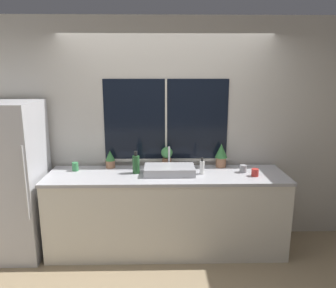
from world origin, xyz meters
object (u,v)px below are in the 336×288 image
object	(u,v)px
refrigerator	(8,180)
mug_grey	(243,169)
soap_bottle	(202,167)
mug_green	(75,167)
mug_red	(255,172)
sink	(169,170)
potted_plant_left	(110,159)
potted_plant_center	(167,156)
bottle_tall	(136,164)
potted_plant_right	(221,154)

from	to	relation	value
refrigerator	mug_grey	size ratio (longest dim) A/B	20.40
soap_bottle	mug_grey	bearing A→B (deg)	5.93
refrigerator	mug_green	size ratio (longest dim) A/B	17.65
soap_bottle	mug_red	xyz separation A→B (m)	(0.58, -0.09, -0.04)
sink	potted_plant_left	xyz separation A→B (m)	(-0.71, 0.26, 0.06)
mug_red	refrigerator	bearing A→B (deg)	178.46
sink	potted_plant_center	xyz separation A→B (m)	(-0.02, 0.26, 0.09)
sink	soap_bottle	xyz separation A→B (m)	(0.37, -0.01, 0.03)
soap_bottle	bottle_tall	size ratio (longest dim) A/B	0.74
refrigerator	mug_grey	xyz separation A→B (m)	(2.67, 0.06, 0.10)
soap_bottle	sink	bearing A→B (deg)	177.81
bottle_tall	sink	bearing A→B (deg)	-4.78
refrigerator	sink	size ratio (longest dim) A/B	3.09
bottle_tall	mug_green	xyz separation A→B (m)	(-0.72, 0.10, -0.06)
sink	bottle_tall	world-z (taller)	sink
potted_plant_right	mug_green	world-z (taller)	potted_plant_right
bottle_tall	mug_red	bearing A→B (deg)	-5.77
mug_red	mug_green	bearing A→B (deg)	173.37
refrigerator	potted_plant_center	size ratio (longest dim) A/B	7.00
mug_red	potted_plant_center	bearing A→B (deg)	159.81
refrigerator	sink	xyz separation A→B (m)	(1.82, 0.03, 0.10)
potted_plant_right	soap_bottle	size ratio (longest dim) A/B	1.49
refrigerator	bottle_tall	xyz separation A→B (m)	(1.44, 0.06, 0.16)
refrigerator	potted_plant_left	distance (m)	1.16
potted_plant_right	soap_bottle	distance (m)	0.39
potted_plant_left	mug_grey	world-z (taller)	potted_plant_left
sink	potted_plant_right	size ratio (longest dim) A/B	1.99
potted_plant_left	mug_green	distance (m)	0.41
potted_plant_center	soap_bottle	size ratio (longest dim) A/B	1.31
bottle_tall	mug_green	world-z (taller)	bottle_tall
sink	bottle_tall	distance (m)	0.39
potted_plant_center	mug_red	bearing A→B (deg)	-20.19
mug_grey	potted_plant_left	bearing A→B (deg)	171.96
refrigerator	mug_red	distance (m)	2.77
potted_plant_left	soap_bottle	size ratio (longest dim) A/B	1.11
mug_green	mug_red	bearing A→B (deg)	-6.63
potted_plant_left	soap_bottle	bearing A→B (deg)	-14.08
mug_red	potted_plant_right	bearing A→B (deg)	131.55
sink	potted_plant_center	distance (m)	0.27
potted_plant_center	potted_plant_left	bearing A→B (deg)	180.00
potted_plant_left	bottle_tall	size ratio (longest dim) A/B	0.82
sink	refrigerator	bearing A→B (deg)	-179.12
mug_grey	mug_red	xyz separation A→B (m)	(0.10, -0.14, -0.00)
refrigerator	mug_green	xyz separation A→B (m)	(0.72, 0.16, 0.10)
potted_plant_center	potted_plant_right	bearing A→B (deg)	0.00
refrigerator	soap_bottle	world-z (taller)	refrigerator
potted_plant_center	mug_grey	world-z (taller)	potted_plant_center
sink	mug_red	xyz separation A→B (m)	(0.95, -0.10, -0.00)
potted_plant_right	potted_plant_center	bearing A→B (deg)	180.00
refrigerator	mug_green	distance (m)	0.74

